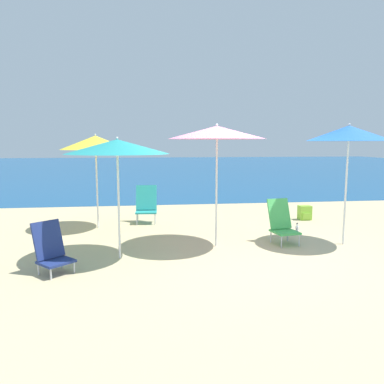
{
  "coord_description": "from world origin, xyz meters",
  "views": [
    {
      "loc": [
        -1.56,
        -6.2,
        1.93
      ],
      "look_at": [
        -0.66,
        0.83,
        1.0
      ],
      "focal_mm": 35.0,
      "sensor_mm": 36.0,
      "label": 1
    }
  ],
  "objects_px": {
    "beach_umbrella_pink": "(217,133)",
    "beach_chair_teal": "(146,204)",
    "beach_umbrella_yellow": "(96,143)",
    "beach_chair_navy": "(51,249)",
    "backpack_lime": "(305,213)",
    "beach_umbrella_blue": "(349,133)",
    "water_bottle": "(297,230)",
    "beach_umbrella_teal": "(117,147)",
    "beach_chair_green": "(282,222)"
  },
  "relations": [
    {
      "from": "beach_umbrella_pink",
      "to": "beach_chair_teal",
      "type": "relative_size",
      "value": 2.53
    },
    {
      "from": "beach_umbrella_yellow",
      "to": "beach_chair_teal",
      "type": "relative_size",
      "value": 2.37
    },
    {
      "from": "beach_chair_teal",
      "to": "beach_chair_navy",
      "type": "height_order",
      "value": "beach_chair_teal"
    },
    {
      "from": "beach_umbrella_yellow",
      "to": "backpack_lime",
      "type": "bearing_deg",
      "value": 3.52
    },
    {
      "from": "beach_umbrella_yellow",
      "to": "beach_umbrella_blue",
      "type": "relative_size",
      "value": 0.93
    },
    {
      "from": "beach_chair_navy",
      "to": "beach_umbrella_pink",
      "type": "bearing_deg",
      "value": -21.09
    },
    {
      "from": "beach_chair_teal",
      "to": "beach_chair_navy",
      "type": "relative_size",
      "value": 1.17
    },
    {
      "from": "beach_umbrella_yellow",
      "to": "beach_chair_navy",
      "type": "xyz_separation_m",
      "value": [
        -0.33,
        -2.93,
        -1.58
      ]
    },
    {
      "from": "beach_umbrella_pink",
      "to": "water_bottle",
      "type": "height_order",
      "value": "beach_umbrella_pink"
    },
    {
      "from": "beach_umbrella_yellow",
      "to": "beach_umbrella_pink",
      "type": "relative_size",
      "value": 0.94
    },
    {
      "from": "beach_chair_teal",
      "to": "beach_chair_navy",
      "type": "distance_m",
      "value": 3.71
    },
    {
      "from": "backpack_lime",
      "to": "water_bottle",
      "type": "height_order",
      "value": "backpack_lime"
    },
    {
      "from": "beach_umbrella_yellow",
      "to": "beach_umbrella_pink",
      "type": "height_order",
      "value": "beach_umbrella_pink"
    },
    {
      "from": "beach_umbrella_teal",
      "to": "beach_chair_teal",
      "type": "bearing_deg",
      "value": 80.68
    },
    {
      "from": "beach_umbrella_yellow",
      "to": "beach_chair_navy",
      "type": "bearing_deg",
      "value": -96.45
    },
    {
      "from": "beach_chair_teal",
      "to": "beach_chair_navy",
      "type": "xyz_separation_m",
      "value": [
        -1.43,
        -3.42,
        -0.11
      ]
    },
    {
      "from": "beach_umbrella_blue",
      "to": "beach_chair_teal",
      "type": "height_order",
      "value": "beach_umbrella_blue"
    },
    {
      "from": "beach_umbrella_yellow",
      "to": "backpack_lime",
      "type": "distance_m",
      "value": 5.39
    },
    {
      "from": "beach_chair_teal",
      "to": "water_bottle",
      "type": "distance_m",
      "value": 3.58
    },
    {
      "from": "beach_umbrella_pink",
      "to": "beach_umbrella_teal",
      "type": "distance_m",
      "value": 1.85
    },
    {
      "from": "backpack_lime",
      "to": "beach_umbrella_teal",
      "type": "bearing_deg",
      "value": -149.13
    },
    {
      "from": "beach_umbrella_yellow",
      "to": "water_bottle",
      "type": "distance_m",
      "value": 4.8
    },
    {
      "from": "beach_umbrella_yellow",
      "to": "beach_chair_teal",
      "type": "bearing_deg",
      "value": 24.23
    },
    {
      "from": "beach_umbrella_blue",
      "to": "beach_chair_navy",
      "type": "distance_m",
      "value": 5.54
    },
    {
      "from": "beach_chair_teal",
      "to": "water_bottle",
      "type": "xyz_separation_m",
      "value": [
        3.19,
        -1.6,
        -0.37
      ]
    },
    {
      "from": "beach_umbrella_yellow",
      "to": "beach_chair_green",
      "type": "xyz_separation_m",
      "value": [
        3.69,
        -1.75,
        -1.53
      ]
    },
    {
      "from": "beach_umbrella_blue",
      "to": "beach_chair_teal",
      "type": "relative_size",
      "value": 2.55
    },
    {
      "from": "beach_umbrella_teal",
      "to": "backpack_lime",
      "type": "height_order",
      "value": "beach_umbrella_teal"
    },
    {
      "from": "beach_umbrella_blue",
      "to": "beach_chair_navy",
      "type": "xyz_separation_m",
      "value": [
        -5.17,
        -0.93,
        -1.75
      ]
    },
    {
      "from": "beach_umbrella_pink",
      "to": "beach_chair_teal",
      "type": "xyz_separation_m",
      "value": [
        -1.29,
        2.32,
        -1.65
      ]
    },
    {
      "from": "beach_umbrella_blue",
      "to": "beach_chair_green",
      "type": "height_order",
      "value": "beach_umbrella_blue"
    },
    {
      "from": "beach_umbrella_teal",
      "to": "beach_chair_teal",
      "type": "height_order",
      "value": "beach_umbrella_teal"
    },
    {
      "from": "beach_umbrella_teal",
      "to": "beach_chair_green",
      "type": "height_order",
      "value": "beach_umbrella_teal"
    },
    {
      "from": "beach_umbrella_pink",
      "to": "beach_chair_green",
      "type": "relative_size",
      "value": 2.7
    },
    {
      "from": "beach_chair_teal",
      "to": "water_bottle",
      "type": "height_order",
      "value": "beach_chair_teal"
    },
    {
      "from": "beach_umbrella_teal",
      "to": "beach_umbrella_blue",
      "type": "xyz_separation_m",
      "value": [
        4.21,
        0.35,
        0.24
      ]
    },
    {
      "from": "beach_chair_green",
      "to": "beach_chair_teal",
      "type": "relative_size",
      "value": 0.94
    },
    {
      "from": "beach_umbrella_blue",
      "to": "beach_chair_teal",
      "type": "xyz_separation_m",
      "value": [
        -3.74,
        2.49,
        -1.64
      ]
    },
    {
      "from": "beach_umbrella_teal",
      "to": "beach_chair_teal",
      "type": "xyz_separation_m",
      "value": [
        0.47,
        2.84,
        -1.41
      ]
    },
    {
      "from": "backpack_lime",
      "to": "beach_chair_teal",
      "type": "bearing_deg",
      "value": 177.38
    },
    {
      "from": "beach_umbrella_teal",
      "to": "beach_umbrella_blue",
      "type": "relative_size",
      "value": 0.89
    },
    {
      "from": "beach_umbrella_pink",
      "to": "beach_umbrella_blue",
      "type": "relative_size",
      "value": 0.99
    },
    {
      "from": "beach_chair_green",
      "to": "backpack_lime",
      "type": "xyz_separation_m",
      "value": [
        1.39,
        2.06,
        -0.23
      ]
    },
    {
      "from": "beach_umbrella_teal",
      "to": "beach_chair_navy",
      "type": "height_order",
      "value": "beach_umbrella_teal"
    },
    {
      "from": "beach_umbrella_blue",
      "to": "water_bottle",
      "type": "relative_size",
      "value": 9.64
    },
    {
      "from": "beach_chair_navy",
      "to": "beach_umbrella_blue",
      "type": "bearing_deg",
      "value": -32.96
    },
    {
      "from": "beach_umbrella_teal",
      "to": "backpack_lime",
      "type": "relative_size",
      "value": 5.63
    },
    {
      "from": "beach_umbrella_yellow",
      "to": "backpack_lime",
      "type": "xyz_separation_m",
      "value": [
        5.09,
        0.31,
        -1.76
      ]
    },
    {
      "from": "beach_chair_teal",
      "to": "beach_umbrella_teal",
      "type": "bearing_deg",
      "value": -96.34
    },
    {
      "from": "backpack_lime",
      "to": "beach_umbrella_yellow",
      "type": "bearing_deg",
      "value": -176.48
    }
  ]
}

